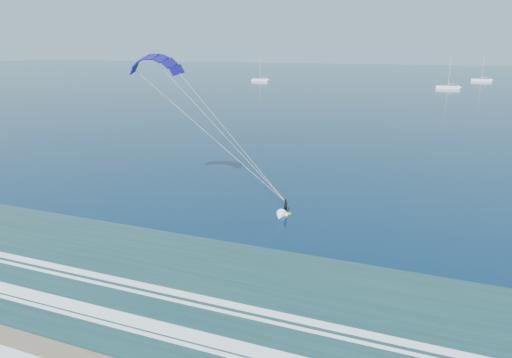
{
  "coord_description": "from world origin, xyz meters",
  "views": [
    {
      "loc": [
        20.17,
        -15.46,
        17.05
      ],
      "look_at": [
        4.74,
        23.94,
        4.67
      ],
      "focal_mm": 32.0,
      "sensor_mm": 36.0,
      "label": 1
    }
  ],
  "objects": [
    {
      "name": "kitesurfer_rig",
      "position": [
        -0.5,
        26.4,
        8.89
      ],
      "size": [
        18.45,
        4.56,
        17.33
      ],
      "color": "#B1CB17",
      "rests_on": "ground"
    },
    {
      "name": "sailboat_0",
      "position": [
        -62.92,
        202.37,
        0.68
      ],
      "size": [
        8.45,
        2.4,
        11.64
      ],
      "color": "white",
      "rests_on": "ground"
    },
    {
      "name": "sailboat_1",
      "position": [
        24.26,
        191.25,
        0.69
      ],
      "size": [
        9.19,
        2.4,
        12.69
      ],
      "color": "white",
      "rests_on": "ground"
    },
    {
      "name": "sailboat_2",
      "position": [
        40.31,
        241.57,
        0.69
      ],
      "size": [
        9.4,
        2.4,
        12.69
      ],
      "color": "white",
      "rests_on": "ground"
    }
  ]
}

